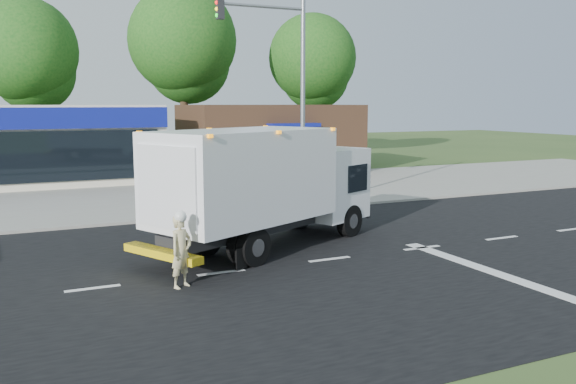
{
  "coord_description": "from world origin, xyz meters",
  "views": [
    {
      "loc": [
        -7.64,
        -13.65,
        4.08
      ],
      "look_at": [
        -0.68,
        1.12,
        1.7
      ],
      "focal_mm": 38.0,
      "sensor_mm": 36.0,
      "label": 1
    }
  ],
  "objects": [
    {
      "name": "ground",
      "position": [
        0.0,
        0.0,
        0.0
      ],
      "size": [
        120.0,
        120.0,
        0.0
      ],
      "primitive_type": "plane",
      "color": "#385123",
      "rests_on": "ground"
    },
    {
      "name": "road_asphalt",
      "position": [
        0.0,
        0.0,
        0.0
      ],
      "size": [
        60.0,
        14.0,
        0.02
      ],
      "primitive_type": "cube",
      "color": "black",
      "rests_on": "ground"
    },
    {
      "name": "sidewalk",
      "position": [
        0.0,
        8.2,
        0.06
      ],
      "size": [
        60.0,
        2.4,
        0.12
      ],
      "primitive_type": "cube",
      "color": "gray",
      "rests_on": "ground"
    },
    {
      "name": "parking_apron",
      "position": [
        0.0,
        14.0,
        0.01
      ],
      "size": [
        60.0,
        9.0,
        0.02
      ],
      "primitive_type": "cube",
      "color": "gray",
      "rests_on": "ground"
    },
    {
      "name": "lane_markings",
      "position": [
        1.35,
        -1.35,
        0.02
      ],
      "size": [
        55.2,
        7.0,
        0.01
      ],
      "color": "silver",
      "rests_on": "road_asphalt"
    },
    {
      "name": "ems_box_truck",
      "position": [
        -1.08,
        1.87,
        1.96
      ],
      "size": [
        7.94,
        5.45,
        3.4
      ],
      "rotation": [
        0.0,
        0.0,
        0.45
      ],
      "color": "black",
      "rests_on": "ground"
    },
    {
      "name": "emergency_worker",
      "position": [
        -4.17,
        -0.73,
        0.86
      ],
      "size": [
        0.72,
        0.65,
        1.75
      ],
      "rotation": [
        0.0,
        0.0,
        0.56
      ],
      "color": "#CABB87",
      "rests_on": "ground"
    },
    {
      "name": "brown_storefront",
      "position": [
        7.0,
        19.98,
        2.0
      ],
      "size": [
        10.0,
        6.7,
        4.0
      ],
      "color": "#382316",
      "rests_on": "ground"
    },
    {
      "name": "traffic_signal_pole",
      "position": [
        2.35,
        7.6,
        4.92
      ],
      "size": [
        3.51,
        0.25,
        8.0
      ],
      "color": "gray",
      "rests_on": "ground"
    },
    {
      "name": "background_trees",
      "position": [
        -0.85,
        28.16,
        7.38
      ],
      "size": [
        36.77,
        7.39,
        12.1
      ],
      "color": "#332114",
      "rests_on": "ground"
    }
  ]
}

